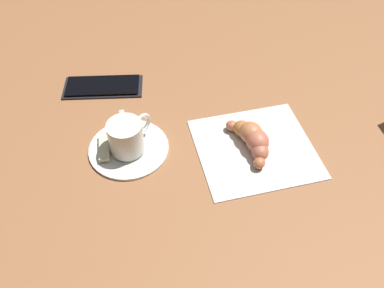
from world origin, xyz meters
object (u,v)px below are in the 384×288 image
(cell_phone, at_px, (103,86))
(sugar_packet, at_px, (104,147))
(croissant, at_px, (253,138))
(saucer, at_px, (129,148))
(espresso_cup, at_px, (127,136))
(teaspoon, at_px, (127,142))
(napkin, at_px, (255,148))

(cell_phone, bearing_deg, sugar_packet, -93.66)
(croissant, relative_size, cell_phone, 0.73)
(saucer, distance_m, sugar_packet, 0.04)
(espresso_cup, bearing_deg, teaspoon, 99.17)
(sugar_packet, xyz_separation_m, croissant, (0.25, -0.04, 0.01))
(saucer, height_order, espresso_cup, espresso_cup)
(croissant, bearing_deg, espresso_cup, 170.12)
(saucer, relative_size, sugar_packet, 2.27)
(sugar_packet, bearing_deg, teaspoon, 99.13)
(sugar_packet, xyz_separation_m, cell_phone, (0.01, 0.17, -0.01))
(espresso_cup, relative_size, croissant, 0.64)
(espresso_cup, distance_m, croissant, 0.21)
(espresso_cup, xyz_separation_m, teaspoon, (-0.00, 0.01, -0.03))
(napkin, relative_size, cell_phone, 1.20)
(saucer, distance_m, cell_phone, 0.18)
(sugar_packet, distance_m, cell_phone, 0.17)
(saucer, height_order, croissant, croissant)
(espresso_cup, relative_size, napkin, 0.39)
(cell_phone, bearing_deg, teaspoon, -80.68)
(espresso_cup, height_order, sugar_packet, espresso_cup)
(napkin, bearing_deg, saucer, 167.18)
(teaspoon, bearing_deg, espresso_cup, -80.83)
(espresso_cup, relative_size, sugar_packet, 1.29)
(saucer, relative_size, espresso_cup, 1.77)
(napkin, distance_m, croissant, 0.02)
(teaspoon, bearing_deg, cell_phone, 99.32)
(espresso_cup, height_order, napkin, espresso_cup)
(croissant, bearing_deg, sugar_packet, 169.85)
(espresso_cup, xyz_separation_m, napkin, (0.21, -0.04, -0.04))
(sugar_packet, relative_size, napkin, 0.31)
(croissant, xyz_separation_m, cell_phone, (-0.24, 0.22, -0.02))
(sugar_packet, bearing_deg, cell_phone, -179.25)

